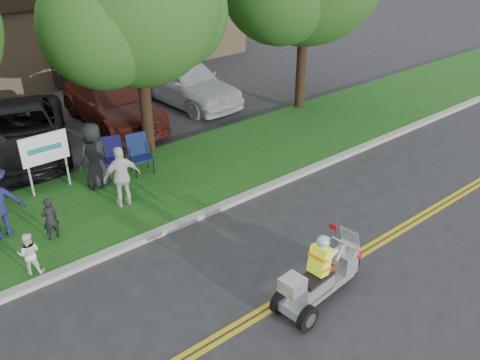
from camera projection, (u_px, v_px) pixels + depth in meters
ground at (300, 268)px, 11.04m from camera, size 120.00×120.00×0.00m
centerline_near at (320, 281)px, 10.64m from camera, size 60.00×0.10×0.01m
centerline_far at (314, 277)px, 10.75m from camera, size 60.00×0.10×0.01m
curb at (216, 209)px, 13.08m from camera, size 60.00×0.25×0.12m
grass_verge at (171, 178)px, 14.55m from camera, size 60.00×4.00×0.10m
commercial_building at (47, 24)px, 24.10m from camera, size 18.00×8.20×4.00m
tree_mid at (138, 8)px, 14.15m from camera, size 5.88×4.80×7.05m
business_sign at (45, 152)px, 13.31m from camera, size 1.25×0.06×1.75m
trike_scooter at (321, 279)px, 9.87m from camera, size 2.40×0.84×1.57m
lawn_chair_a at (113, 153)px, 14.49m from camera, size 0.74×0.75×1.08m
lawn_chair_b at (139, 151)px, 14.53m from camera, size 0.70×0.72×1.15m
spectator_adult_right at (122, 177)px, 12.80m from camera, size 1.00×0.53×1.63m
spectator_chair_b at (94, 156)px, 13.64m from camera, size 0.98×0.73×1.84m
child_left at (50, 219)px, 11.59m from camera, size 0.42×0.30×1.07m
child_right at (29, 253)px, 10.53m from camera, size 0.59×0.55×0.97m
parked_car_mid at (24, 131)px, 15.85m from camera, size 4.07×5.92×1.50m
parked_car_right at (112, 102)px, 18.06m from camera, size 2.35×5.44×1.56m
parked_car_far_right at (186, 82)px, 19.85m from camera, size 2.42×5.29×1.76m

